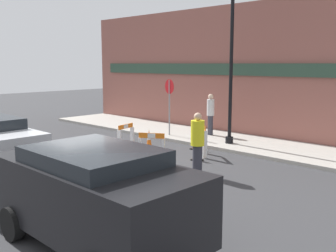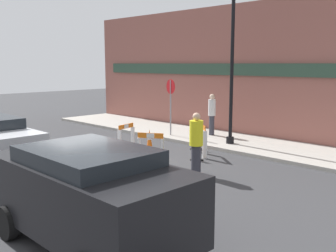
{
  "view_description": "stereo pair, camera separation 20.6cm",
  "coord_description": "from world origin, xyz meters",
  "px_view_note": "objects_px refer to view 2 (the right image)",
  "views": [
    {
      "loc": [
        9.87,
        -6.47,
        3.04
      ],
      "look_at": [
        0.95,
        2.75,
        1.0
      ],
      "focal_mm": 42.0,
      "sensor_mm": 36.0,
      "label": 1
    },
    {
      "loc": [
        10.02,
        -6.33,
        3.04
      ],
      "look_at": [
        0.95,
        2.75,
        1.0
      ],
      "focal_mm": 42.0,
      "sensor_mm": 36.0,
      "label": 2
    }
  ],
  "objects_px": {
    "person_pedestrian": "(212,113)",
    "parked_car_2": "(88,191)",
    "streetlamp_post": "(233,31)",
    "person_worker": "(196,142)",
    "stop_sign": "(171,98)"
  },
  "relations": [
    {
      "from": "person_worker",
      "to": "stop_sign",
      "type": "bearing_deg",
      "value": -23.2
    },
    {
      "from": "stop_sign",
      "to": "person_worker",
      "type": "xyz_separation_m",
      "value": [
        4.34,
        -3.41,
        -0.73
      ]
    },
    {
      "from": "streetlamp_post",
      "to": "person_worker",
      "type": "relative_size",
      "value": 3.73
    },
    {
      "from": "stop_sign",
      "to": "person_pedestrian",
      "type": "bearing_deg",
      "value": -123.32
    },
    {
      "from": "person_worker",
      "to": "person_pedestrian",
      "type": "bearing_deg",
      "value": -40.77
    },
    {
      "from": "streetlamp_post",
      "to": "parked_car_2",
      "type": "xyz_separation_m",
      "value": [
        3.11,
        -8.24,
        -3.23
      ]
    },
    {
      "from": "streetlamp_post",
      "to": "person_pedestrian",
      "type": "distance_m",
      "value": 3.62
    },
    {
      "from": "streetlamp_post",
      "to": "stop_sign",
      "type": "relative_size",
      "value": 2.81
    },
    {
      "from": "streetlamp_post",
      "to": "person_pedestrian",
      "type": "height_order",
      "value": "streetlamp_post"
    },
    {
      "from": "streetlamp_post",
      "to": "person_pedestrian",
      "type": "xyz_separation_m",
      "value": [
        -1.58,
        0.88,
        -3.14
      ]
    },
    {
      "from": "stop_sign",
      "to": "streetlamp_post",
      "type": "bearing_deg",
      "value": -161.78
    },
    {
      "from": "stop_sign",
      "to": "person_pedestrian",
      "type": "xyz_separation_m",
      "value": [
        1.2,
        1.2,
        -0.61
      ]
    },
    {
      "from": "streetlamp_post",
      "to": "stop_sign",
      "type": "xyz_separation_m",
      "value": [
        -2.77,
        -0.33,
        -2.53
      ]
    },
    {
      "from": "person_worker",
      "to": "person_pedestrian",
      "type": "relative_size",
      "value": 1.02
    },
    {
      "from": "person_pedestrian",
      "to": "parked_car_2",
      "type": "distance_m",
      "value": 10.25
    }
  ]
}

